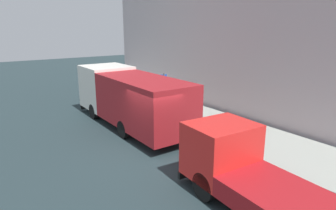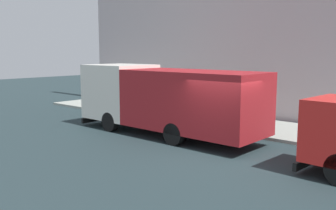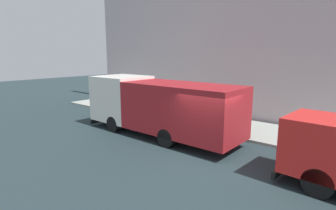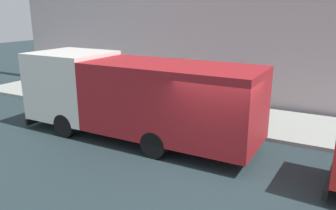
% 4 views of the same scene
% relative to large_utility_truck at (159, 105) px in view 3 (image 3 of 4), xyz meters
% --- Properties ---
extents(ground, '(80.00, 80.00, 0.00)m').
position_rel_large_utility_truck_xyz_m(ground, '(-1.14, -3.40, -1.58)').
color(ground, '#223135').
extents(sidewalk, '(3.67, 30.00, 0.13)m').
position_rel_large_utility_truck_xyz_m(sidewalk, '(3.70, -3.40, -1.52)').
color(sidewalk, '#9BA097').
rests_on(sidewalk, ground).
extents(building_facade, '(0.50, 30.00, 11.08)m').
position_rel_large_utility_truck_xyz_m(building_facade, '(6.04, -3.40, 3.96)').
color(building_facade, '#B5A8AC').
rests_on(building_facade, ground).
extents(large_utility_truck, '(2.55, 8.60, 2.87)m').
position_rel_large_utility_truck_xyz_m(large_utility_truck, '(0.00, 0.00, 0.00)').
color(large_utility_truck, white).
rests_on(large_utility_truck, ground).
extents(pedestrian_walking, '(0.36, 0.36, 1.71)m').
position_rel_large_utility_truck_xyz_m(pedestrian_walking, '(4.29, 3.02, -0.54)').
color(pedestrian_walking, brown).
rests_on(pedestrian_walking, sidewalk).
extents(traffic_cone_orange, '(0.44, 0.44, 0.63)m').
position_rel_large_utility_truck_xyz_m(traffic_cone_orange, '(2.43, 3.87, -1.13)').
color(traffic_cone_orange, orange).
rests_on(traffic_cone_orange, sidewalk).
extents(street_sign_post, '(0.44, 0.08, 2.43)m').
position_rel_large_utility_truck_xyz_m(street_sign_post, '(2.35, 0.25, -0.01)').
color(street_sign_post, '#4C5156').
rests_on(street_sign_post, sidewalk).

